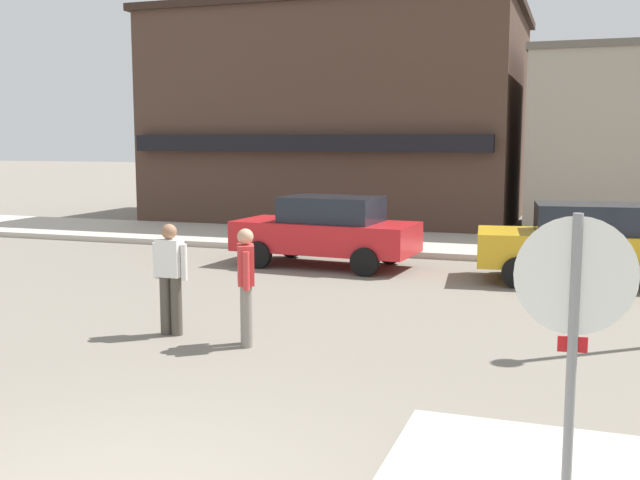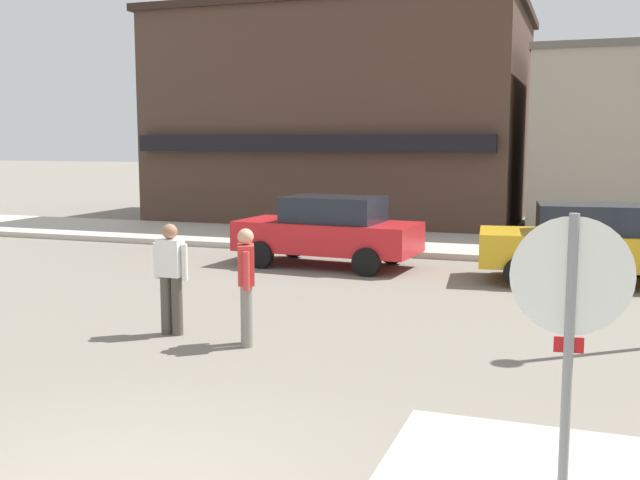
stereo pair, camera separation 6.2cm
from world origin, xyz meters
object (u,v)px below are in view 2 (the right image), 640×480
at_px(parked_car_nearest, 329,230).
at_px(pedestrian_crossing_near, 171,275).
at_px(pedestrian_crossing_far, 246,283).
at_px(parked_car_second, 586,242).
at_px(stop_sign, 570,327).

height_order(parked_car_nearest, pedestrian_crossing_near, pedestrian_crossing_near).
xyz_separation_m(pedestrian_crossing_near, pedestrian_crossing_far, (1.26, -0.17, 0.00)).
bearing_deg(pedestrian_crossing_far, parked_car_second, 55.28).
bearing_deg(parked_car_second, stop_sign, -90.89).
relative_size(parked_car_nearest, parked_car_second, 0.99).
distance_m(stop_sign, parked_car_nearest, 11.60).
bearing_deg(stop_sign, parked_car_nearest, 116.86).
bearing_deg(pedestrian_crossing_near, stop_sign, -35.96).
relative_size(stop_sign, parked_car_nearest, 0.56).
bearing_deg(parked_car_nearest, pedestrian_crossing_far, -81.11).
relative_size(stop_sign, pedestrian_crossing_near, 1.43).
distance_m(stop_sign, pedestrian_crossing_far, 5.71).
bearing_deg(pedestrian_crossing_near, parked_car_second, 47.45).
distance_m(parked_car_second, pedestrian_crossing_near, 8.33).
relative_size(parked_car_second, pedestrian_crossing_near, 2.59).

